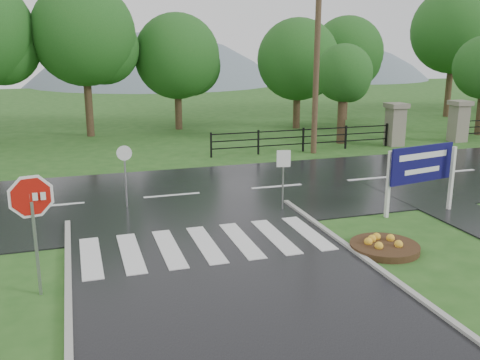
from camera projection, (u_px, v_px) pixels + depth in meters
name	position (u px, v px, depth m)	size (l,w,h in m)	color
ground	(272.00, 343.00, 9.78)	(120.00, 120.00, 0.00)	#27561C
main_road	(172.00, 197.00, 19.01)	(90.00, 8.00, 0.04)	black
crosswalk	(206.00, 244.00, 14.38)	(6.50, 2.80, 0.02)	silver
pillar_west	(395.00, 123.00, 28.04)	(1.00, 1.00, 2.24)	gray
pillar_east	(459.00, 120.00, 29.21)	(1.00, 1.00, 2.24)	gray
fence_west	(303.00, 137.00, 26.62)	(9.58, 0.08, 1.20)	black
hills	(128.00, 196.00, 74.69)	(102.00, 48.00, 48.00)	slate
treeline	(146.00, 133.00, 32.22)	(83.20, 5.20, 10.00)	#194E18
stop_sign	(32.00, 208.00, 11.17)	(1.24, 0.29, 2.85)	#939399
estate_billboard	(422.00, 167.00, 16.73)	(2.51, 0.54, 2.23)	silver
flower_bed	(385.00, 246.00, 14.06)	(1.81, 1.81, 0.36)	#332111
reg_sign_small	(283.00, 168.00, 17.06)	(0.44, 0.13, 2.01)	#939399
reg_sign_round	(125.00, 169.00, 17.33)	(0.49, 0.09, 2.11)	#939399
utility_pole_east	(316.00, 65.00, 25.37)	(1.46, 0.52, 8.41)	#473523
entrance_tree_left	(344.00, 74.00, 28.10)	(3.04, 3.04, 5.27)	#3D2B1C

